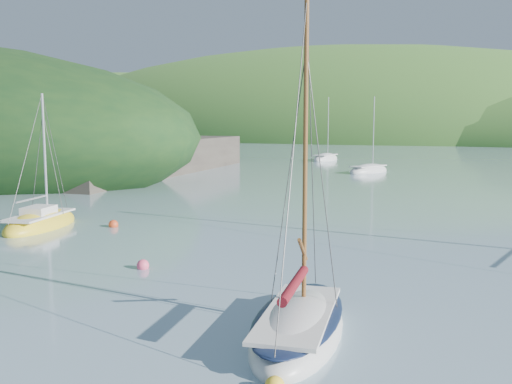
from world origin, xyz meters
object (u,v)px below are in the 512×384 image
at_px(distant_sloop_c, 326,159).
at_px(daysailer_white, 299,327).
at_px(distant_sloop_a, 369,171).
at_px(sailboat_yellow, 41,224).

bearing_deg(distant_sloop_c, daysailer_white, -69.06).
height_order(distant_sloop_a, distant_sloop_c, distant_sloop_c).
bearing_deg(distant_sloop_a, sailboat_yellow, -81.46).
bearing_deg(distant_sloop_a, daysailer_white, -58.34).
relative_size(sailboat_yellow, distant_sloop_a, 0.86).
xyz_separation_m(distant_sloop_a, distant_sloop_c, (-10.74, 15.66, 0.01)).
bearing_deg(daysailer_white, distant_sloop_c, 96.97).
relative_size(daysailer_white, distant_sloop_a, 1.04).
distance_m(distant_sloop_a, distant_sloop_c, 18.99).
distance_m(daysailer_white, distant_sloop_a, 47.50).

